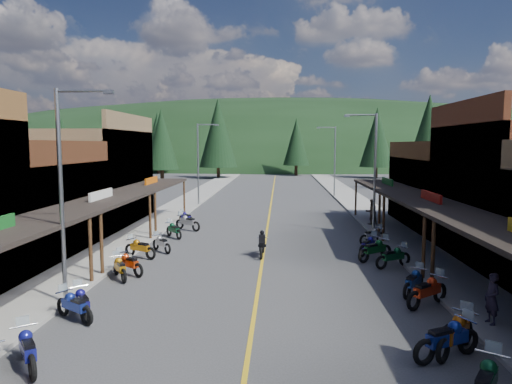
# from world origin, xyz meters

# --- Properties ---
(ground) EXTENTS (220.00, 220.00, 0.00)m
(ground) POSITION_xyz_m (0.00, 0.00, 0.00)
(ground) COLOR #38383A
(ground) RESTS_ON ground
(centerline) EXTENTS (0.15, 90.00, 0.01)m
(centerline) POSITION_xyz_m (0.00, 20.00, 0.01)
(centerline) COLOR gold
(centerline) RESTS_ON ground
(sidewalk_west) EXTENTS (3.40, 94.00, 0.15)m
(sidewalk_west) POSITION_xyz_m (-8.70, 20.00, 0.07)
(sidewalk_west) COLOR gray
(sidewalk_west) RESTS_ON ground
(sidewalk_east) EXTENTS (3.40, 94.00, 0.15)m
(sidewalk_east) POSITION_xyz_m (8.70, 20.00, 0.07)
(sidewalk_east) COLOR gray
(sidewalk_east) RESTS_ON ground
(shop_west_2) EXTENTS (10.90, 9.00, 6.20)m
(shop_west_2) POSITION_xyz_m (-13.75, 1.70, 2.53)
(shop_west_2) COLOR #3F2111
(shop_west_2) RESTS_ON ground
(shop_west_3) EXTENTS (10.90, 10.20, 8.20)m
(shop_west_3) POSITION_xyz_m (-13.78, 11.30, 3.52)
(shop_west_3) COLOR brown
(shop_west_3) RESTS_ON ground
(shop_east_3) EXTENTS (10.90, 10.20, 6.20)m
(shop_east_3) POSITION_xyz_m (13.75, 11.30, 2.53)
(shop_east_3) COLOR #4C2D16
(shop_east_3) RESTS_ON ground
(streetlight_0) EXTENTS (2.16, 0.18, 8.00)m
(streetlight_0) POSITION_xyz_m (-6.95, -6.00, 4.46)
(streetlight_0) COLOR gray
(streetlight_0) RESTS_ON ground
(streetlight_1) EXTENTS (2.16, 0.18, 8.00)m
(streetlight_1) POSITION_xyz_m (-6.95, 22.00, 4.46)
(streetlight_1) COLOR gray
(streetlight_1) RESTS_ON ground
(streetlight_2) EXTENTS (2.16, 0.18, 8.00)m
(streetlight_2) POSITION_xyz_m (6.95, 8.00, 4.46)
(streetlight_2) COLOR gray
(streetlight_2) RESTS_ON ground
(streetlight_3) EXTENTS (2.16, 0.18, 8.00)m
(streetlight_3) POSITION_xyz_m (6.95, 30.00, 4.46)
(streetlight_3) COLOR gray
(streetlight_3) RESTS_ON ground
(ridge_hill) EXTENTS (310.00, 140.00, 60.00)m
(ridge_hill) POSITION_xyz_m (0.00, 135.00, 0.00)
(ridge_hill) COLOR black
(ridge_hill) RESTS_ON ground
(pine_0) EXTENTS (5.04, 5.04, 11.00)m
(pine_0) POSITION_xyz_m (-40.00, 62.00, 6.48)
(pine_0) COLOR black
(pine_0) RESTS_ON ground
(pine_1) EXTENTS (5.88, 5.88, 12.50)m
(pine_1) POSITION_xyz_m (-24.00, 70.00, 7.24)
(pine_1) COLOR black
(pine_1) RESTS_ON ground
(pine_2) EXTENTS (6.72, 6.72, 14.00)m
(pine_2) POSITION_xyz_m (-10.00, 58.00, 7.99)
(pine_2) COLOR black
(pine_2) RESTS_ON ground
(pine_3) EXTENTS (5.04, 5.04, 11.00)m
(pine_3) POSITION_xyz_m (4.00, 66.00, 6.48)
(pine_3) COLOR black
(pine_3) RESTS_ON ground
(pine_4) EXTENTS (5.88, 5.88, 12.50)m
(pine_4) POSITION_xyz_m (18.00, 60.00, 7.24)
(pine_4) COLOR black
(pine_4) RESTS_ON ground
(pine_5) EXTENTS (6.72, 6.72, 14.00)m
(pine_5) POSITION_xyz_m (34.00, 72.00, 7.99)
(pine_5) COLOR black
(pine_5) RESTS_ON ground
(pine_7) EXTENTS (5.88, 5.88, 12.50)m
(pine_7) POSITION_xyz_m (-32.00, 76.00, 7.24)
(pine_7) COLOR black
(pine_7) RESTS_ON ground
(pine_8) EXTENTS (4.48, 4.48, 10.00)m
(pine_8) POSITION_xyz_m (-22.00, 40.00, 5.98)
(pine_8) COLOR black
(pine_8) RESTS_ON ground
(pine_9) EXTENTS (4.93, 4.93, 10.80)m
(pine_9) POSITION_xyz_m (24.00, 45.00, 6.38)
(pine_9) COLOR black
(pine_9) RESTS_ON ground
(pine_10) EXTENTS (5.38, 5.38, 11.60)m
(pine_10) POSITION_xyz_m (-18.00, 50.00, 6.78)
(pine_10) COLOR black
(pine_10) RESTS_ON ground
(pine_11) EXTENTS (5.82, 5.82, 12.40)m
(pine_11) POSITION_xyz_m (20.00, 38.00, 7.19)
(pine_11) COLOR black
(pine_11) RESTS_ON ground
(bike_west_3) EXTENTS (1.85, 2.11, 1.21)m
(bike_west_3) POSITION_xyz_m (-5.84, -10.79, 0.61)
(bike_west_3) COLOR navy
(bike_west_3) RESTS_ON ground
(bike_west_4) EXTENTS (2.04, 1.67, 1.15)m
(bike_west_4) POSITION_xyz_m (-6.10, -7.45, 0.57)
(bike_west_4) COLOR navy
(bike_west_4) RESTS_ON ground
(bike_west_5) EXTENTS (1.74, 2.05, 1.16)m
(bike_west_5) POSITION_xyz_m (-5.95, -7.14, 0.58)
(bike_west_5) COLOR navy
(bike_west_5) RESTS_ON ground
(bike_west_6) EXTENTS (1.63, 2.03, 1.13)m
(bike_west_6) POSITION_xyz_m (-6.24, -2.60, 0.57)
(bike_west_6) COLOR #BD7A0D
(bike_west_6) RESTS_ON ground
(bike_west_7) EXTENTS (2.06, 1.78, 1.18)m
(bike_west_7) POSITION_xyz_m (-6.08, -1.91, 0.59)
(bike_west_7) COLOR red
(bike_west_7) RESTS_ON ground
(bike_west_8) EXTENTS (2.17, 1.58, 1.19)m
(bike_west_8) POSITION_xyz_m (-6.50, 1.19, 0.59)
(bike_west_8) COLOR #C0750D
(bike_west_8) RESTS_ON ground
(bike_west_9) EXTENTS (1.74, 1.78, 1.07)m
(bike_west_9) POSITION_xyz_m (-5.72, 2.61, 0.53)
(bike_west_9) COLOR gray
(bike_west_9) RESTS_ON ground
(bike_west_10) EXTENTS (1.78, 1.98, 1.15)m
(bike_west_10) POSITION_xyz_m (-5.92, 6.46, 0.57)
(bike_west_10) COLOR #0D4325
(bike_west_10) RESTS_ON ground
(bike_west_11) EXTENTS (2.26, 1.83, 1.27)m
(bike_west_11) POSITION_xyz_m (-5.54, 9.03, 0.63)
(bike_west_11) COLOR gray
(bike_west_11) RESTS_ON ground
(bike_west_12) EXTENTS (1.75, 1.78, 1.07)m
(bike_west_12) POSITION_xyz_m (-6.18, 11.64, 0.54)
(bike_west_12) COLOR navy
(bike_west_12) RESTS_ON ground
(bike_east_2) EXTENTS (1.89, 2.33, 1.31)m
(bike_east_2) POSITION_xyz_m (5.58, -12.07, 0.65)
(bike_east_2) COLOR #0C3D1E
(bike_east_2) RESTS_ON ground
(bike_east_3) EXTENTS (2.41, 1.74, 1.32)m
(bike_east_3) POSITION_xyz_m (5.57, -9.68, 0.66)
(bike_east_3) COLOR navy
(bike_east_3) RESTS_ON ground
(bike_east_4) EXTENTS (2.13, 2.24, 1.33)m
(bike_east_4) POSITION_xyz_m (5.94, -9.29, 0.66)
(bike_east_4) COLOR #CC5D0E
(bike_east_4) RESTS_ON ground
(bike_east_5) EXTENTS (2.25, 2.00, 1.29)m
(bike_east_5) POSITION_xyz_m (6.37, -5.41, 0.65)
(bike_east_5) COLOR red
(bike_east_5) RESTS_ON ground
(bike_east_6) EXTENTS (1.73, 2.06, 1.17)m
(bike_east_6) POSITION_xyz_m (6.26, -4.07, 0.58)
(bike_east_6) COLOR navy
(bike_east_6) RESTS_ON ground
(bike_east_7) EXTENTS (2.16, 1.63, 1.19)m
(bike_east_7) POSITION_xyz_m (6.44, -0.05, 0.60)
(bike_east_7) COLOR #0D4522
(bike_east_7) RESTS_ON ground
(bike_east_8) EXTENTS (2.30, 1.95, 1.30)m
(bike_east_8) POSITION_xyz_m (5.82, 1.25, 0.65)
(bike_east_8) COLOR #0E481C
(bike_east_8) RESTS_ON ground
(bike_east_9) EXTENTS (1.75, 2.04, 1.16)m
(bike_east_9) POSITION_xyz_m (5.74, 2.57, 0.58)
(bike_east_9) COLOR navy
(bike_east_9) RESTS_ON ground
(bike_east_10) EXTENTS (2.00, 1.67, 1.13)m
(bike_east_10) POSITION_xyz_m (6.48, 5.29, 0.57)
(bike_east_10) COLOR gray
(bike_east_10) RESTS_ON ground
(rider_on_bike) EXTENTS (0.69, 1.95, 1.47)m
(rider_on_bike) POSITION_xyz_m (-0.05, 1.91, 0.59)
(rider_on_bike) COLOR black
(rider_on_bike) RESTS_ON ground
(pedestrian_east_a) EXTENTS (0.49, 0.67, 1.70)m
(pedestrian_east_a) POSITION_xyz_m (7.83, -7.33, 1.00)
(pedestrian_east_a) COLOR #2A2234
(pedestrian_east_a) RESTS_ON sidewalk_east
(pedestrian_east_b) EXTENTS (1.00, 0.72, 1.86)m
(pedestrian_east_b) POSITION_xyz_m (7.61, 11.35, 1.08)
(pedestrian_east_b) COLOR #4C3A30
(pedestrian_east_b) RESTS_ON sidewalk_east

